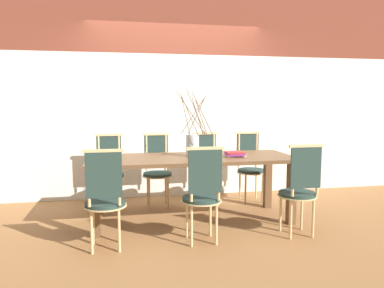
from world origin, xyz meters
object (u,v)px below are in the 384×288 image
at_px(chair_near_center, 300,188).
at_px(vase_centerpiece, 193,144).
at_px(chair_far_center, 206,166).
at_px(book_stack, 235,154).
at_px(dining_table, 192,165).

height_order(chair_near_center, vase_centerpiece, vase_centerpiece).
relative_size(chair_far_center, book_stack, 4.00).
bearing_deg(chair_near_center, dining_table, 143.41).
distance_m(dining_table, chair_near_center, 1.23).
distance_m(chair_near_center, chair_far_center, 1.59).
bearing_deg(vase_centerpiece, dining_table, -113.50).
bearing_deg(dining_table, vase_centerpiece, 66.50).
height_order(chair_near_center, book_stack, chair_near_center).
bearing_deg(dining_table, book_stack, -7.24).
height_order(chair_far_center, vase_centerpiece, vase_centerpiece).
xyz_separation_m(chair_near_center, chair_far_center, (-0.64, 1.46, 0.00)).
xyz_separation_m(dining_table, book_stack, (0.50, -0.06, 0.13)).
relative_size(chair_near_center, vase_centerpiece, 1.23).
bearing_deg(book_stack, dining_table, 172.76).
bearing_deg(vase_centerpiece, book_stack, -11.41).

